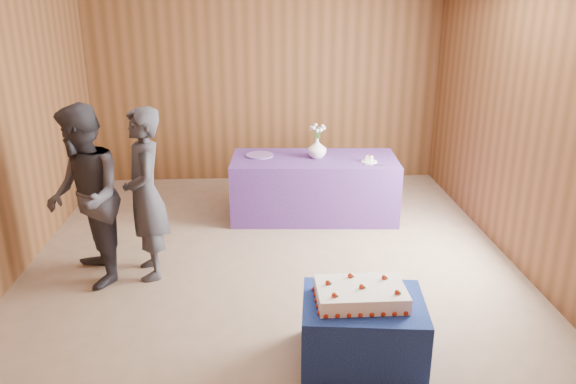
{
  "coord_description": "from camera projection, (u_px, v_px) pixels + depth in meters",
  "views": [
    {
      "loc": [
        -0.12,
        -5.08,
        2.65
      ],
      "look_at": [
        0.17,
        0.1,
        0.8
      ],
      "focal_mm": 35.0,
      "sensor_mm": 36.0,
      "label": 1
    }
  ],
  "objects": [
    {
      "name": "ground",
      "position": [
        272.0,
        270.0,
        5.67
      ],
      "size": [
        6.0,
        6.0,
        0.0
      ],
      "primitive_type": "plane",
      "color": "gray",
      "rests_on": "ground"
    },
    {
      "name": "room_shell",
      "position": [
        270.0,
        91.0,
        5.06
      ],
      "size": [
        5.04,
        6.04,
        2.72
      ],
      "color": "brown",
      "rests_on": "ground"
    },
    {
      "name": "cake_table",
      "position": [
        362.0,
        330.0,
        4.21
      ],
      "size": [
        0.97,
        0.79,
        0.5
      ],
      "primitive_type": "cube",
      "rotation": [
        0.0,
        0.0,
        -0.11
      ],
      "color": "navy",
      "rests_on": "ground"
    },
    {
      "name": "serving_table",
      "position": [
        314.0,
        187.0,
        6.93
      ],
      "size": [
        2.05,
        1.01,
        0.75
      ],
      "primitive_type": "cube",
      "rotation": [
        0.0,
        0.0,
        -0.06
      ],
      "color": "#65328A",
      "rests_on": "ground"
    },
    {
      "name": "sheet_cake",
      "position": [
        361.0,
        294.0,
        4.11
      ],
      "size": [
        0.69,
        0.47,
        0.16
      ],
      "rotation": [
        0.0,
        0.0,
        0.01
      ],
      "color": "white",
      "rests_on": "cake_table"
    },
    {
      "name": "vase",
      "position": [
        317.0,
        148.0,
        6.78
      ],
      "size": [
        0.24,
        0.24,
        0.24
      ],
      "primitive_type": "imported",
      "rotation": [
        0.0,
        0.0,
        -0.05
      ],
      "color": "white",
      "rests_on": "serving_table"
    },
    {
      "name": "flower_spray",
      "position": [
        317.0,
        128.0,
        6.7
      ],
      "size": [
        0.2,
        0.2,
        0.15
      ],
      "color": "#2F5C25",
      "rests_on": "vase"
    },
    {
      "name": "platter",
      "position": [
        260.0,
        155.0,
        6.88
      ],
      "size": [
        0.45,
        0.45,
        0.02
      ],
      "primitive_type": "cylinder",
      "rotation": [
        0.0,
        0.0,
        -0.42
      ],
      "color": "#7450A1",
      "rests_on": "serving_table"
    },
    {
      "name": "plate",
      "position": [
        369.0,
        162.0,
        6.64
      ],
      "size": [
        0.25,
        0.25,
        0.01
      ],
      "primitive_type": "cylinder",
      "rotation": [
        0.0,
        0.0,
        -0.4
      ],
      "color": "white",
      "rests_on": "serving_table"
    },
    {
      "name": "cake_slice",
      "position": [
        369.0,
        158.0,
        6.63
      ],
      "size": [
        0.09,
        0.09,
        0.09
      ],
      "rotation": [
        0.0,
        0.0,
        -0.46
      ],
      "color": "white",
      "rests_on": "plate"
    },
    {
      "name": "knife",
      "position": [
        374.0,
        165.0,
        6.51
      ],
      "size": [
        0.26,
        0.05,
        0.0
      ],
      "primitive_type": "cube",
      "rotation": [
        0.0,
        0.0,
        -0.1
      ],
      "color": "#BDBCC1",
      "rests_on": "serving_table"
    },
    {
      "name": "guest_left",
      "position": [
        145.0,
        195.0,
        5.32
      ],
      "size": [
        0.55,
        0.7,
        1.67
      ],
      "primitive_type": "imported",
      "rotation": [
        0.0,
        0.0,
        -1.29
      ],
      "color": "#33333C",
      "rests_on": "ground"
    },
    {
      "name": "guest_right",
      "position": [
        85.0,
        197.0,
        5.17
      ],
      "size": [
        0.93,
        1.03,
        1.72
      ],
      "primitive_type": "imported",
      "rotation": [
        0.0,
        0.0,
        -1.16
      ],
      "color": "#34343E",
      "rests_on": "ground"
    }
  ]
}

